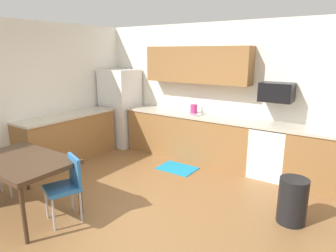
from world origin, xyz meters
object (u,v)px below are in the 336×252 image
(dining_table, at_px, (22,163))
(oven_range, at_px, (270,151))
(trash_bin, at_px, (293,201))
(refrigerator, at_px, (121,108))
(chair_near_table, at_px, (67,183))
(microwave, at_px, (277,92))
(kettle, at_px, (194,109))

(dining_table, bearing_deg, oven_range, 52.90)
(trash_bin, bearing_deg, refrigerator, 163.13)
(chair_near_table, height_order, trash_bin, chair_near_table)
(refrigerator, bearing_deg, microwave, 2.98)
(kettle, bearing_deg, trash_bin, -31.60)
(microwave, relative_size, trash_bin, 0.90)
(chair_near_table, xyz_separation_m, trash_bin, (2.43, 1.56, -0.20))
(dining_table, relative_size, kettle, 7.00)
(refrigerator, xyz_separation_m, dining_table, (1.09, -3.05, -0.16))
(refrigerator, distance_m, chair_near_table, 3.31)
(dining_table, bearing_deg, chair_near_table, 20.70)
(refrigerator, relative_size, chair_near_table, 2.07)
(refrigerator, bearing_deg, oven_range, 1.33)
(oven_range, distance_m, kettle, 1.67)
(oven_range, distance_m, trash_bin, 1.50)
(oven_range, relative_size, trash_bin, 1.52)
(microwave, bearing_deg, oven_range, -90.00)
(oven_range, xyz_separation_m, microwave, (-0.00, 0.10, 1.03))
(chair_near_table, distance_m, kettle, 3.00)
(microwave, xyz_separation_m, chair_near_table, (-1.76, -3.00, -0.98))
(oven_range, distance_m, microwave, 1.03)
(refrigerator, relative_size, oven_range, 1.93)
(chair_near_table, distance_m, trash_bin, 2.90)
(oven_range, bearing_deg, dining_table, -127.10)
(dining_table, xyz_separation_m, trash_bin, (3.04, 1.79, -0.41))
(oven_range, height_order, kettle, kettle)
(microwave, xyz_separation_m, dining_table, (-2.36, -3.23, -0.77))
(dining_table, bearing_deg, refrigerator, 109.68)
(microwave, bearing_deg, trash_bin, -64.68)
(microwave, xyz_separation_m, trash_bin, (0.68, -1.43, -1.18))
(kettle, bearing_deg, microwave, 1.82)
(oven_range, xyz_separation_m, chair_near_table, (-1.76, -2.90, 0.05))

